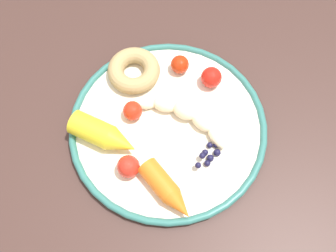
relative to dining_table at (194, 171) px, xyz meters
The scene contains 12 objects.
ground_plane 0.69m from the dining_table, ahead, with size 6.00×6.00×0.00m, color #87775D.
dining_table is the anchor object (origin of this frame).
plate 0.11m from the dining_table, 46.24° to the right, with size 0.33×0.33×0.02m.
banana 0.13m from the dining_table, 70.95° to the right, with size 0.16×0.10×0.03m.
carrot_orange 0.14m from the dining_table, 53.29° to the left, with size 0.09×0.10×0.03m.
carrot_yellow 0.19m from the dining_table, ahead, with size 0.12×0.09×0.04m.
donut 0.21m from the dining_table, 54.30° to the right, with size 0.09×0.09×0.03m, color tan.
blueberry_pile 0.10m from the dining_table, 164.12° to the left, with size 0.04×0.05×0.02m.
tomato_near 0.20m from the dining_table, 80.55° to the right, with size 0.03×0.03×0.03m, color red.
tomato_mid 0.17m from the dining_table, 33.21° to the right, with size 0.03×0.03×0.03m, color red.
tomato_far 0.16m from the dining_table, 14.47° to the left, with size 0.04×0.04×0.04m, color red.
tomato_extra 0.18m from the dining_table, 101.53° to the right, with size 0.04×0.04×0.04m, color red.
Camera 1 is at (0.05, 0.22, 1.38)m, focal length 41.71 mm.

